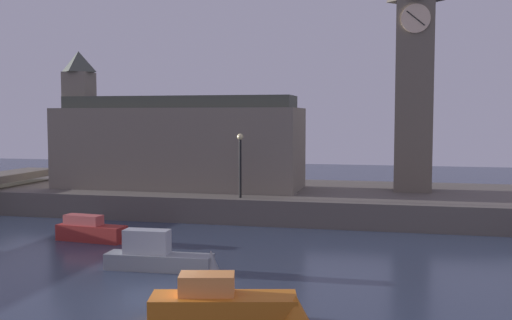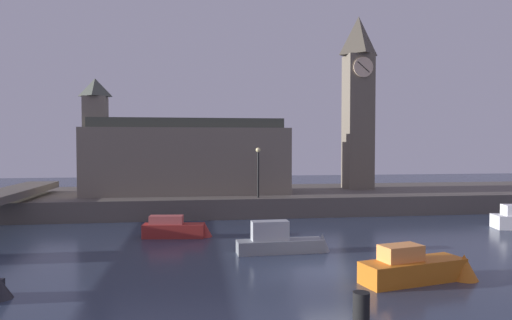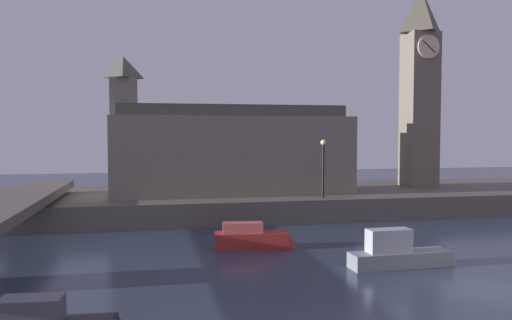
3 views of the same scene
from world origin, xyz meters
TOP-DOWN VIEW (x-y plane):
  - ground_plane at (0.00, 0.00)m, footprint 120.00×120.00m
  - far_embankment at (0.00, 20.00)m, footprint 70.00×12.00m
  - clock_tower at (8.85, 20.71)m, footprint 2.57×2.60m
  - parliament_hall at (-6.82, 18.95)m, footprint 16.46×5.30m
  - streetlamp at (-1.13, 14.94)m, footprint 0.36×0.36m
  - boat_cruiser_grey at (-1.35, 3.57)m, footprint 4.96×1.24m
  - boat_dinghy_red at (-6.92, 8.21)m, footprint 4.20×1.49m

SIDE VIEW (x-z plane):
  - ground_plane at x=0.00m, z-range 0.00..0.00m
  - boat_dinghy_red at x=-6.92m, z-range -0.15..1.17m
  - boat_cruiser_grey at x=-1.35m, z-range -0.38..1.46m
  - far_embankment at x=0.00m, z-range 0.00..1.50m
  - streetlamp at x=-1.13m, z-range 1.98..5.77m
  - parliament_hall at x=-6.82m, z-range -0.14..9.17m
  - clock_tower at x=8.85m, z-range 1.78..17.35m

